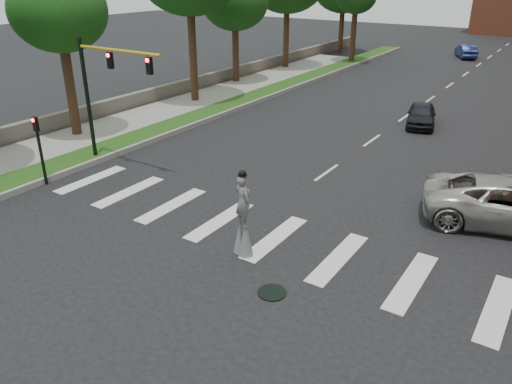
% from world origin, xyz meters
% --- Properties ---
extents(ground_plane, '(160.00, 160.00, 0.00)m').
position_xyz_m(ground_plane, '(0.00, 0.00, 0.00)').
color(ground_plane, black).
rests_on(ground_plane, ground).
extents(grass_median, '(2.00, 60.00, 0.25)m').
position_xyz_m(grass_median, '(-11.50, 20.00, 0.12)').
color(grass_median, '#1D4313').
rests_on(grass_median, ground).
extents(median_curb, '(0.20, 60.00, 0.28)m').
position_xyz_m(median_curb, '(-10.45, 20.00, 0.14)').
color(median_curb, gray).
rests_on(median_curb, ground).
extents(sidewalk_left, '(4.00, 60.00, 0.18)m').
position_xyz_m(sidewalk_left, '(-14.50, 10.00, 0.09)').
color(sidewalk_left, gray).
rests_on(sidewalk_left, ground).
extents(stone_wall, '(0.50, 56.00, 1.10)m').
position_xyz_m(stone_wall, '(-17.00, 22.00, 0.55)').
color(stone_wall, '#5E5951').
rests_on(stone_wall, ground).
extents(manhole, '(0.90, 0.90, 0.04)m').
position_xyz_m(manhole, '(3.00, -2.00, 0.02)').
color(manhole, black).
rests_on(manhole, ground).
extents(traffic_signal, '(5.30, 0.23, 6.20)m').
position_xyz_m(traffic_signal, '(-9.78, 3.00, 4.15)').
color(traffic_signal, black).
rests_on(traffic_signal, ground).
extents(secondary_signal, '(0.25, 0.21, 3.23)m').
position_xyz_m(secondary_signal, '(-10.30, -0.50, 1.95)').
color(secondary_signal, black).
rests_on(secondary_signal, ground).
extents(stilt_performer, '(0.82, 0.67, 3.17)m').
position_xyz_m(stilt_performer, '(0.90, -0.53, 1.30)').
color(stilt_performer, '#362115').
rests_on(stilt_performer, ground).
extents(car_near, '(2.71, 4.51, 1.44)m').
position_xyz_m(car_near, '(1.43, 18.66, 0.72)').
color(car_near, black).
rests_on(car_near, ground).
extents(car_mid, '(3.30, 4.70, 1.47)m').
position_xyz_m(car_mid, '(-2.21, 47.73, 0.74)').
color(car_mid, navy).
rests_on(car_mid, ground).
extents(tree_1, '(5.26, 5.26, 9.34)m').
position_xyz_m(tree_1, '(-15.08, 5.07, 7.05)').
color(tree_1, '#362115').
rests_on(tree_1, ground).
extents(tree_3, '(5.60, 5.60, 9.12)m').
position_xyz_m(tree_3, '(-15.96, 22.73, 6.70)').
color(tree_3, '#362115').
rests_on(tree_3, ground).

